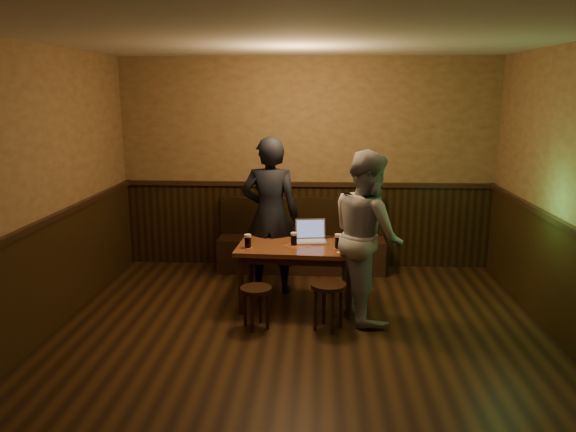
% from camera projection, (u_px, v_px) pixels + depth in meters
% --- Properties ---
extents(room, '(5.04, 6.04, 2.84)m').
position_uv_depth(room, '(299.00, 227.00, 4.86)').
color(room, black).
rests_on(room, ground).
extents(bench, '(2.20, 0.50, 0.95)m').
position_uv_depth(bench, '(301.00, 247.00, 7.52)').
color(bench, black).
rests_on(bench, ground).
extents(pub_table, '(1.34, 0.81, 0.70)m').
position_uv_depth(pub_table, '(297.00, 254.00, 6.16)').
color(pub_table, brown).
rests_on(pub_table, ground).
extents(stool_left, '(0.38, 0.38, 0.43)m').
position_uv_depth(stool_left, '(256.00, 296.00, 5.64)').
color(stool_left, black).
rests_on(stool_left, ground).
extents(stool_right, '(0.45, 0.45, 0.48)m').
position_uv_depth(stool_right, '(328.00, 293.00, 5.60)').
color(stool_right, black).
rests_on(stool_right, ground).
extents(pint_left, '(0.10, 0.10, 0.15)m').
position_uv_depth(pint_left, '(248.00, 241.00, 6.04)').
color(pint_left, '#A31D14').
rests_on(pint_left, pub_table).
extents(pint_mid, '(0.09, 0.09, 0.15)m').
position_uv_depth(pint_mid, '(294.00, 239.00, 6.14)').
color(pint_mid, '#A31D14').
rests_on(pint_mid, pub_table).
extents(pint_right, '(0.10, 0.10, 0.16)m').
position_uv_depth(pint_right, '(338.00, 241.00, 6.01)').
color(pint_right, '#A31D14').
rests_on(pint_right, pub_table).
extents(laptop, '(0.37, 0.31, 0.24)m').
position_uv_depth(laptop, '(311.00, 236.00, 6.32)').
color(laptop, silver).
rests_on(laptop, pub_table).
extents(menu, '(0.27, 0.24, 0.00)m').
position_uv_depth(menu, '(349.00, 253.00, 5.87)').
color(menu, silver).
rests_on(menu, pub_table).
extents(person_suit, '(0.69, 0.47, 1.86)m').
position_uv_depth(person_suit, '(270.00, 216.00, 6.57)').
color(person_suit, black).
rests_on(person_suit, ground).
extents(person_grey, '(0.91, 1.03, 1.78)m').
position_uv_depth(person_grey, '(367.00, 235.00, 5.82)').
color(person_grey, '#929398').
rests_on(person_grey, ground).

